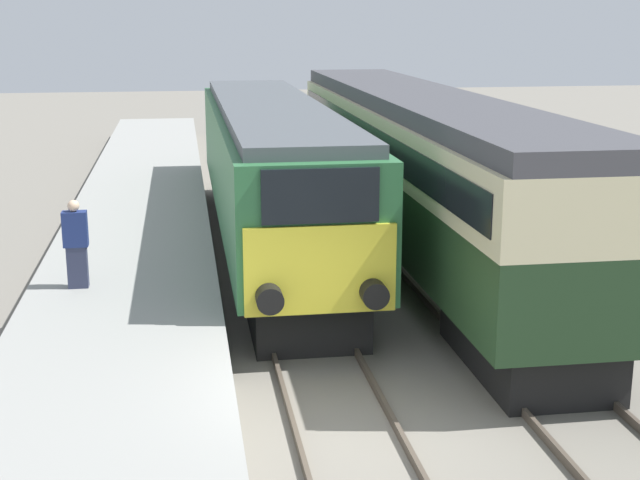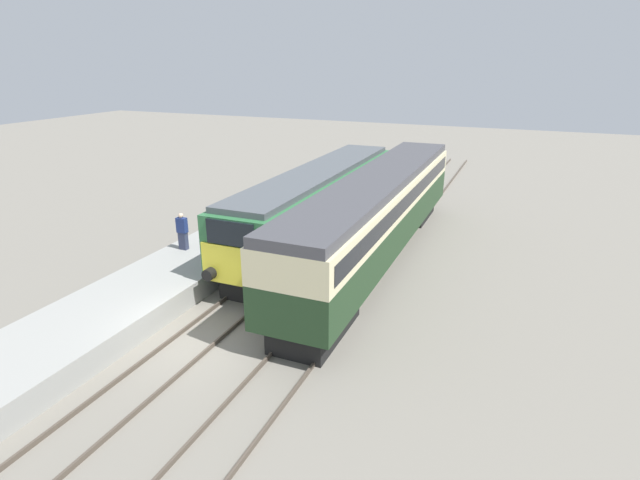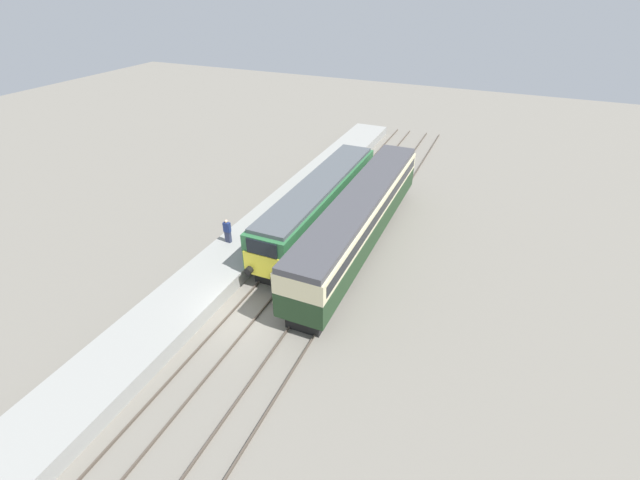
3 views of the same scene
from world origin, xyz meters
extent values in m
plane|color=slate|center=(0.00, 0.00, 0.00)|extent=(120.00, 120.00, 0.00)
cube|color=gray|center=(-3.30, 8.00, 0.43)|extent=(3.50, 50.00, 0.85)
cube|color=#4C4238|center=(-0.72, 5.00, 0.07)|extent=(0.07, 60.00, 0.14)
cube|color=#4C4238|center=(0.72, 5.00, 0.07)|extent=(0.07, 60.00, 0.14)
cube|color=#4C4238|center=(2.68, 5.00, 0.07)|extent=(0.07, 60.00, 0.14)
cube|color=#4C4238|center=(4.12, 5.00, 0.07)|extent=(0.07, 60.00, 0.14)
cube|color=black|center=(0.00, 5.08, 0.50)|extent=(2.03, 4.00, 1.00)
cube|color=black|center=(0.00, 15.80, 0.50)|extent=(2.03, 4.00, 1.00)
cube|color=#2D6B3D|center=(0.00, 10.44, 2.22)|extent=(2.70, 15.72, 2.44)
cube|color=yellow|center=(0.00, 2.54, 1.73)|extent=(2.48, 0.10, 1.47)
cube|color=black|center=(0.00, 2.54, 2.95)|extent=(1.89, 0.10, 0.88)
cube|color=#4C5156|center=(0.00, 10.44, 3.56)|extent=(2.38, 15.09, 0.24)
cylinder|color=black|center=(-0.85, 2.33, 1.35)|extent=(0.44, 0.35, 0.44)
cylinder|color=black|center=(0.85, 2.33, 1.35)|extent=(0.44, 0.35, 0.44)
cube|color=black|center=(3.40, 2.13, 0.47)|extent=(1.89, 3.60, 0.95)
cube|color=black|center=(3.40, 16.28, 0.47)|extent=(1.89, 3.60, 0.95)
cube|color=#1E381E|center=(3.40, 9.21, 1.70)|extent=(2.70, 18.55, 1.49)
cube|color=beige|center=(3.40, 9.21, 3.03)|extent=(2.71, 18.55, 1.17)
cube|color=black|center=(3.40, 9.21, 3.03)|extent=(2.75, 17.81, 0.65)
cube|color=#424247|center=(3.40, 9.21, 3.80)|extent=(2.48, 18.55, 0.36)
cube|color=#2D334C|center=(-4.11, 5.11, 1.24)|extent=(0.36, 0.24, 0.78)
cube|color=navy|center=(-4.11, 5.11, 1.96)|extent=(0.44, 0.26, 0.65)
sphere|color=beige|center=(-4.11, 5.11, 2.39)|extent=(0.21, 0.21, 0.21)
camera|label=1|loc=(-2.12, -11.10, 5.72)|focal=50.00mm
camera|label=2|loc=(9.21, -11.32, 8.64)|focal=28.00mm
camera|label=3|loc=(10.68, -14.02, 15.60)|focal=24.00mm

